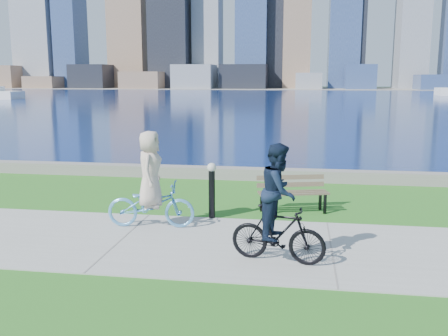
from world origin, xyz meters
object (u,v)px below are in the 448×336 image
Objects in this scene: bollard_lamp at (212,187)px; cyclist_man at (278,213)px; park_bench at (292,190)px; cyclist_woman at (151,192)px.

bollard_lamp is 2.96m from cyclist_man.
bollard_lamp is at bearing -169.01° from park_bench.
park_bench is 1.97m from bollard_lamp.
cyclist_man is (-0.17, -3.36, 0.37)m from park_bench.
cyclist_man reaches higher than bollard_lamp.
cyclist_woman reaches higher than park_bench.
park_bench is at bearing 8.48° from cyclist_man.
park_bench is 1.36× the size of bollard_lamp.
bollard_lamp is at bearing -57.52° from cyclist_woman.
park_bench is 0.84× the size of cyclist_man.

